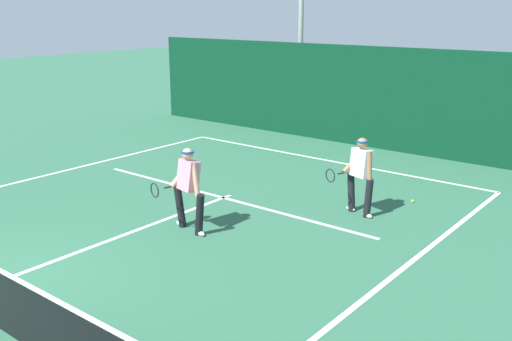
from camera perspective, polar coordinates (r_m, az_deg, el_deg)
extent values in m
cube|color=white|center=(16.86, 6.80, 1.06)|extent=(9.80, 0.10, 0.01)
cube|color=white|center=(13.45, -3.24, -2.70)|extent=(7.99, 0.10, 0.01)
cube|color=white|center=(11.56, -13.11, -6.29)|extent=(0.10, 6.40, 0.01)
cylinder|color=black|center=(11.18, -5.59, -4.39)|extent=(0.28, 0.20, 0.86)
cylinder|color=black|center=(11.73, -7.53, -3.48)|extent=(0.33, 0.21, 0.86)
ellipsoid|color=white|center=(11.32, -5.54, -6.18)|extent=(0.28, 0.16, 0.09)
ellipsoid|color=white|center=(11.86, -7.47, -5.19)|extent=(0.28, 0.16, 0.09)
cube|color=pink|center=(11.23, -6.70, -0.47)|extent=(0.49, 0.40, 0.62)
cylinder|color=tan|center=(11.05, -6.00, -0.88)|extent=(0.24, 0.14, 0.65)
cylinder|color=tan|center=(11.44, -7.37, -0.34)|extent=(0.21, 0.56, 0.50)
sphere|color=tan|center=(11.12, -6.77, 1.63)|extent=(0.23, 0.23, 0.23)
cylinder|color=#19478C|center=(11.11, -6.78, 1.83)|extent=(0.29, 0.29, 0.04)
cylinder|color=black|center=(11.41, -8.52, -1.60)|extent=(0.08, 0.26, 0.03)
torus|color=black|center=(11.25, -9.99, -1.93)|extent=(0.29, 0.08, 0.29)
cylinder|color=black|center=(12.30, 11.03, -2.73)|extent=(0.24, 0.20, 0.85)
cylinder|color=black|center=(12.65, 9.40, -2.12)|extent=(0.27, 0.21, 0.85)
ellipsoid|color=white|center=(12.42, 10.94, -4.37)|extent=(0.28, 0.18, 0.09)
ellipsoid|color=white|center=(12.77, 9.32, -3.72)|extent=(0.28, 0.18, 0.09)
cube|color=silver|center=(12.27, 10.36, 0.75)|extent=(0.50, 0.40, 0.61)
cylinder|color=#9E704C|center=(12.11, 11.15, 0.38)|extent=(0.18, 0.14, 0.65)
cylinder|color=#9E704C|center=(12.44, 9.59, 0.87)|extent=(0.27, 0.58, 0.46)
sphere|color=#9E704C|center=(12.17, 10.46, 2.68)|extent=(0.22, 0.22, 0.22)
cylinder|color=#19478C|center=(12.16, 10.47, 2.86)|extent=(0.30, 0.30, 0.04)
cylinder|color=black|center=(12.37, 8.54, -0.25)|extent=(0.11, 0.26, 0.03)
torus|color=black|center=(12.15, 7.35, -0.50)|extent=(0.29, 0.11, 0.29)
sphere|color=#D1E033|center=(13.59, 15.22, -2.93)|extent=(0.07, 0.07, 0.07)
cube|color=#08351F|center=(18.50, 10.75, 7.16)|extent=(17.56, 0.12, 3.14)
cylinder|color=#9EA39E|center=(21.13, 4.50, 15.70)|extent=(0.18, 0.18, 8.47)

